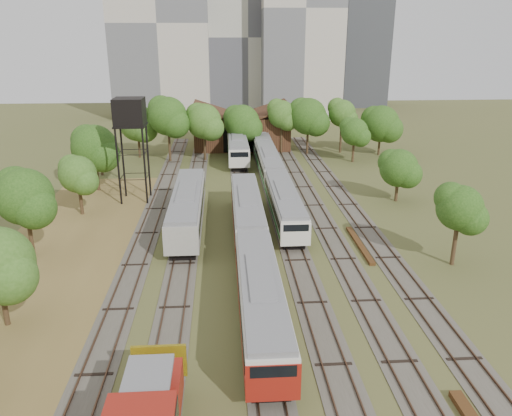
{
  "coord_description": "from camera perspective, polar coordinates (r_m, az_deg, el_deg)",
  "views": [
    {
      "loc": [
        -4.29,
        -28.62,
        18.56
      ],
      "look_at": [
        -1.17,
        17.46,
        2.5
      ],
      "focal_mm": 35.0,
      "sensor_mm": 36.0,
      "label": 1
    }
  ],
  "objects": [
    {
      "name": "dry_grass_patch",
      "position": [
        43.28,
        -22.13,
        -7.72
      ],
      "size": [
        14.0,
        60.0,
        0.04
      ],
      "primitive_type": "cube",
      "color": "brown",
      "rests_on": "ground"
    },
    {
      "name": "tower_right",
      "position": [
        122.12,
        5.11,
        21.66
      ],
      "size": [
        18.0,
        16.0,
        48.0
      ],
      "primitive_type": "cube",
      "color": "#BCB1A4",
      "rests_on": "ground"
    },
    {
      "name": "old_grey_coach",
      "position": [
        50.85,
        -7.84,
        0.06
      ],
      "size": [
        3.06,
        18.0,
        3.79
      ],
      "color": "black",
      "rests_on": "ground"
    },
    {
      "name": "ground",
      "position": [
        34.38,
        4.03,
        -13.56
      ],
      "size": [
        240.0,
        240.0,
        0.0
      ],
      "primitive_type": "plane",
      "color": "#475123",
      "rests_on": "ground"
    },
    {
      "name": "railcar_green_set",
      "position": [
        68.92,
        1.49,
        5.09
      ],
      "size": [
        2.74,
        52.08,
        3.39
      ],
      "color": "black",
      "rests_on": "ground"
    },
    {
      "name": "tree_band_left",
      "position": [
        50.79,
        -21.82,
        2.22
      ],
      "size": [
        7.07,
        51.12,
        8.29
      ],
      "color": "#382616",
      "rests_on": "ground"
    },
    {
      "name": "water_tower",
      "position": [
        58.7,
        -14.24,
        10.28
      ],
      "size": [
        3.45,
        3.45,
        11.93
      ],
      "color": "black",
      "rests_on": "ground"
    },
    {
      "name": "tower_left",
      "position": [
        124.4,
        -10.85,
        19.98
      ],
      "size": [
        22.0,
        16.0,
        42.0
      ],
      "primitive_type": "cube",
      "color": "#BCB1A4",
      "rests_on": "ground"
    },
    {
      "name": "tower_centre",
      "position": [
        128.77,
        -1.13,
        18.92
      ],
      "size": [
        20.0,
        18.0,
        36.0
      ],
      "primitive_type": "cube",
      "color": "#B0ADA0",
      "rests_on": "ground"
    },
    {
      "name": "maintenance_shed",
      "position": [
        88.06,
        -1.69,
        8.93
      ],
      "size": [
        16.45,
        11.55,
        7.58
      ],
      "color": "#341D13",
      "rests_on": "ground"
    },
    {
      "name": "railcar_red_set",
      "position": [
        41.61,
        -0.39,
        -4.47
      ],
      "size": [
        2.87,
        34.57,
        3.54
      ],
      "color": "black",
      "rests_on": "ground"
    },
    {
      "name": "rail_pile_far",
      "position": [
        47.4,
        11.76,
        -4.12
      ],
      "size": [
        0.53,
        8.47,
        0.28
      ],
      "primitive_type": "cube",
      "color": "#523217",
      "rests_on": "ground"
    },
    {
      "name": "tower_far_right",
      "position": [
        143.88,
        12.1,
        16.96
      ],
      "size": [
        12.0,
        12.0,
        28.0
      ],
      "primitive_type": "cube",
      "color": "#383A3F",
      "rests_on": "ground"
    },
    {
      "name": "tracks",
      "position": [
        56.84,
        -0.0,
        0.16
      ],
      "size": [
        24.6,
        80.0,
        0.19
      ],
      "color": "#4C473D",
      "rests_on": "ground"
    },
    {
      "name": "tree_band_right",
      "position": [
        61.82,
        15.11,
        5.37
      ],
      "size": [
        5.05,
        40.54,
        7.03
      ],
      "color": "#382616",
      "rests_on": "ground"
    },
    {
      "name": "railcar_rear",
      "position": [
        78.04,
        -2.11,
        6.9
      ],
      "size": [
        3.03,
        16.08,
        3.75
      ],
      "color": "black",
      "rests_on": "ground"
    },
    {
      "name": "tree_band_far",
      "position": [
        79.97,
        -0.23,
        10.06
      ],
      "size": [
        44.51,
        9.97,
        9.88
      ],
      "color": "#382616",
      "rests_on": "ground"
    }
  ]
}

